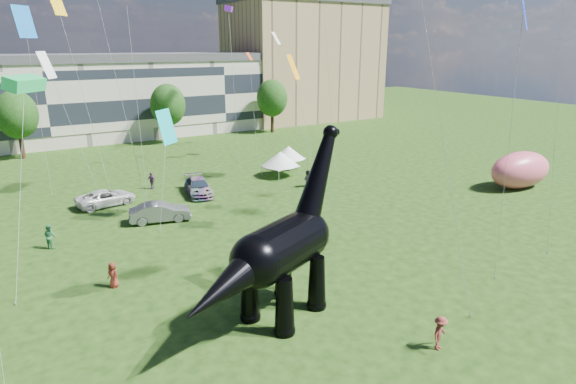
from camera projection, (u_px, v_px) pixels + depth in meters
ground at (339, 319)px, 26.59m from camera, size 220.00×220.00×0.00m
terrace_row at (43, 104)px, 71.34m from camera, size 78.00×11.00×12.00m
apartment_block at (303, 62)px, 96.26m from camera, size 28.00×18.00×22.00m
tree_mid_left at (16, 111)px, 61.92m from camera, size 5.20×5.20×9.44m
tree_mid_right at (168, 102)px, 71.91m from camera, size 5.20×5.20×9.44m
tree_far_right at (272, 95)px, 80.89m from camera, size 5.20×5.20×9.44m
dinosaur_sculpture at (278, 252)px, 25.58m from camera, size 12.41×6.80×10.45m
car_grey at (160, 212)px, 40.95m from camera, size 5.36×2.95×1.68m
car_white at (106, 198)px, 45.08m from camera, size 5.70×3.27×1.50m
car_dark at (198, 187)px, 48.34m from camera, size 3.28×5.89×1.61m
gazebo_near at (280, 159)px, 54.75m from camera, size 4.76×4.76×2.87m
gazebo_far at (288, 153)px, 58.42m from camera, size 4.97×4.97×2.71m
inflatable_pink at (520, 170)px, 50.38m from camera, size 7.93×4.35×3.85m
visitors at (189, 223)px, 38.24m from camera, size 49.02×36.12×1.90m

